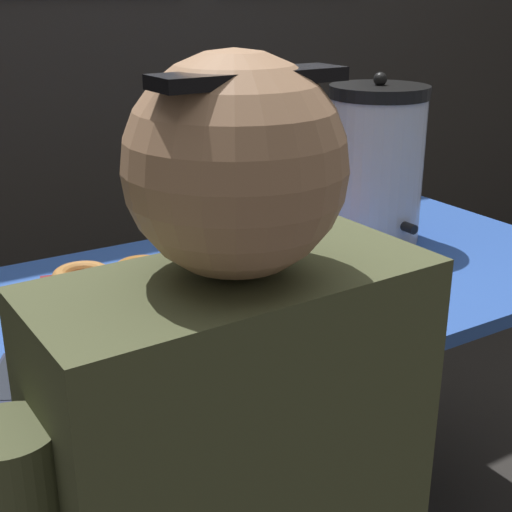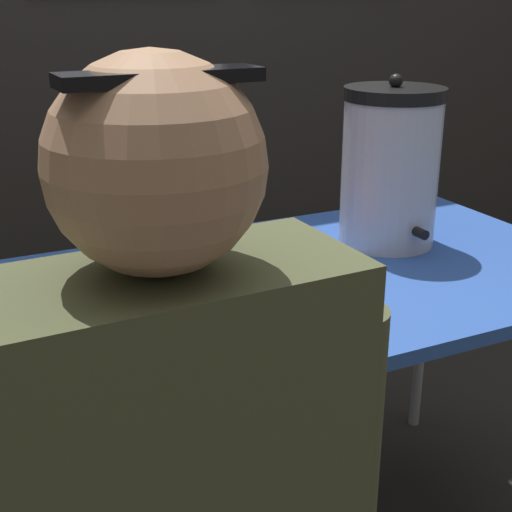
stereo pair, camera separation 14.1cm
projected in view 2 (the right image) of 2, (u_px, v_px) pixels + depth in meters
name	position (u px, v px, depth m)	size (l,w,h in m)	color
back_wall	(124.00, 1.00, 2.18)	(6.00, 0.11, 2.50)	#282623
folding_table	(284.00, 300.00, 1.48)	(1.38, 0.74, 0.73)	#2D56B2
donut_box	(171.00, 281.00, 1.39)	(0.56, 0.37, 0.05)	maroon
coffee_urn	(390.00, 167.00, 1.61)	(0.23, 0.26, 0.39)	silver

